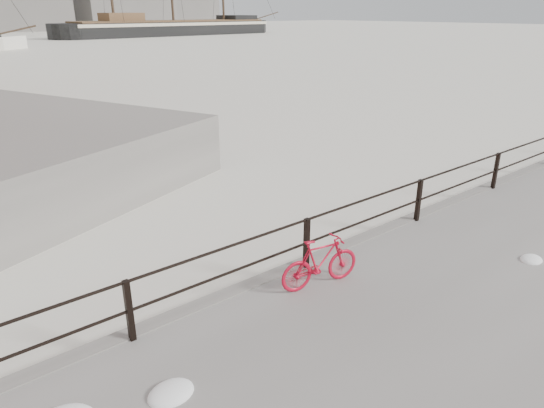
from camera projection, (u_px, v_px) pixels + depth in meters
ground at (409, 232)px, 11.53m from camera, size 400.00×400.00×0.00m
guardrail at (419, 200)px, 11.11m from camera, size 28.00×0.10×1.00m
bicycle at (320, 262)px, 8.46m from camera, size 1.55×0.54×0.93m
snow_mounds at (519, 221)px, 10.89m from camera, size 20.28×2.76×0.34m
barque_black at (175, 35)px, 103.52m from camera, size 59.55×22.52×33.23m
industrial_east at (181, 4)px, 162.75m from camera, size 20.00×16.00×14.00m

